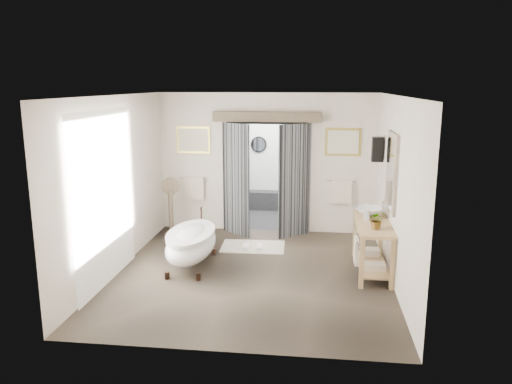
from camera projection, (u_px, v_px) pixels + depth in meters
ground_plane at (252, 273)px, 8.28m from camera, size 5.00×5.00×0.00m
room_shell at (248, 164)px, 7.77m from camera, size 4.52×5.02×2.91m
shower_room at (273, 176)px, 11.96m from camera, size 2.22×2.01×2.51m
back_wall_dressing at (266, 159)px, 10.19m from camera, size 3.82×0.68×2.52m
clawfoot_tub at (191, 243)px, 8.51m from camera, size 0.78×1.73×0.85m
vanity at (371, 243)px, 8.25m from camera, size 0.57×1.60×0.85m
pedestal_mirror at (171, 211)px, 10.16m from camera, size 0.36×0.24×1.23m
rug at (253, 247)px, 9.59m from camera, size 1.23×0.84×0.01m
slippers at (253, 247)px, 9.49m from camera, size 0.40×0.29×0.05m
basin at (370, 212)px, 8.51m from camera, size 0.54×0.54×0.16m
plant at (377, 220)px, 7.79m from camera, size 0.29×0.26×0.29m
soap_bottle_a at (366, 214)px, 8.29m from camera, size 0.10×0.10×0.20m
soap_bottle_b at (367, 208)px, 8.75m from camera, size 0.16×0.16×0.19m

